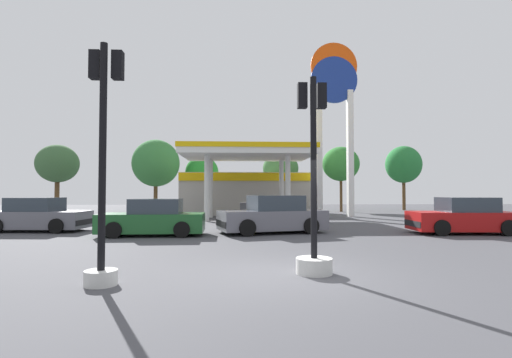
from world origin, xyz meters
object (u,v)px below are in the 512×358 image
Objects in this scene: tree_3 at (281,169)px; tree_5 at (403,165)px; car_3 at (464,217)px; car_2 at (153,219)px; car_0 at (273,216)px; tree_0 at (57,164)px; traffic_signal_0 at (314,212)px; tree_2 at (202,172)px; car_1 at (38,216)px; tree_4 at (341,164)px; tree_1 at (156,163)px; station_pole_sign at (334,108)px; traffic_signal_1 at (103,183)px.

tree_5 is (12.26, 1.06, 0.49)m from tree_3.
car_2 is at bearing -179.95° from car_3.
car_0 is 24.41m from tree_0.
traffic_signal_0 is 27.29m from tree_2.
car_1 is 5.92m from car_2.
traffic_signal_0 is 0.74× the size of tree_4.
tree_5 reaches higher than tree_3.
tree_1 reaches higher than traffic_signal_0.
station_pole_sign reaches higher than tree_3.
car_0 reaches higher than car_1.
car_1 is 0.70× the size of tree_5.
car_1 is 0.75× the size of tree_0.
tree_3 is at bearing -175.05° from tree_5.
car_0 is 19.13m from tree_3.
car_2 is 0.98× the size of traffic_signal_0.
tree_3 is (13.14, 17.50, 3.27)m from car_1.
traffic_signal_1 is (-4.31, -0.79, 0.63)m from traffic_signal_0.
tree_4 is at bearing -5.45° from tree_2.
car_1 reaches higher than car_2.
tree_0 is 1.09× the size of tree_3.
tree_3 is at bearing 84.90° from traffic_signal_0.
tree_2 reaches higher than traffic_signal_0.
car_3 is 24.88m from tree_1.
car_0 is 0.78× the size of tree_5.
traffic_signal_1 is at bearing -103.61° from tree_3.
traffic_signal_0 is 0.81× the size of tree_3.
car_2 is 0.95× the size of car_3.
traffic_signal_0 is at bearing -137.00° from car_3.
tree_4 is (12.88, 18.04, 3.63)m from car_2.
tree_4 reaches higher than car_3.
tree_5 reaches higher than car_3.
car_0 is at bearing -114.47° from tree_4.
car_3 is 14.96m from traffic_signal_1.
tree_0 is at bearing 144.91° from car_3.
tree_4 is at bearing 65.40° from traffic_signal_1.
traffic_signal_1 is (6.42, -10.23, 1.28)m from car_1.
tree_1 is at bearing 116.89° from car_0.
tree_3 reaches higher than car_1.
traffic_signal_1 is 0.80× the size of tree_0.
tree_2 is at bearing 104.51° from car_0.
tree_1 is at bearing 0.89° from tree_0.
tree_1 reaches higher than car_1.
tree_1 is at bearing -172.32° from tree_3.
car_3 is (13.20, 0.01, 0.02)m from car_2.
traffic_signal_0 is (0.13, -8.25, 0.60)m from car_0.
car_3 is 21.85m from tree_5.
tree_4 is at bearing -14.71° from tree_3.
car_2 is 0.72× the size of tree_0.
car_0 is 0.91× the size of tree_3.
car_0 is at bearing -6.39° from car_1.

